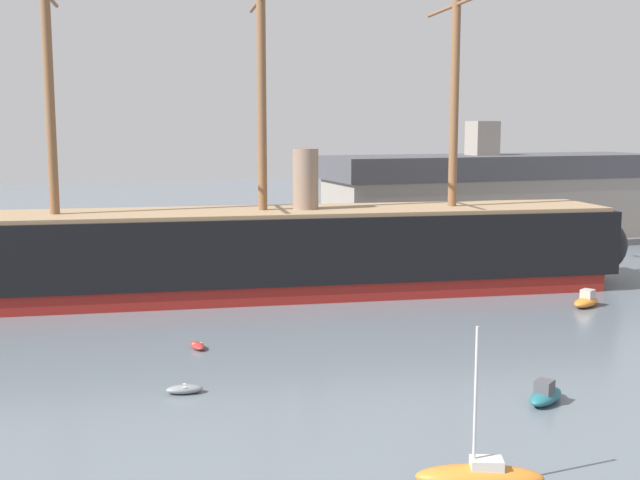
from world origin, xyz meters
TOP-DOWN VIEW (x-y plane):
  - tall_ship at (-6.00, 50.42)m, footprint 76.64×20.11m
  - sailboat_foreground_left at (-7.52, 10.06)m, footprint 5.58×3.46m
  - motorboat_near_centre at (1.23, 18.11)m, footprint 3.36×2.86m
  - dinghy_mid_left at (-17.16, 26.12)m, footprint 2.19×1.19m
  - dinghy_alongside_bow at (-14.81, 34.93)m, footprint 1.04×1.94m
  - motorboat_alongside_stern at (18.27, 36.99)m, footprint 3.68×2.90m
  - sailboat_far_left at (-27.20, 52.66)m, footprint 3.77×1.60m
  - dinghy_distant_centre at (3.95, 62.53)m, footprint 1.81×1.83m
  - dockside_warehouse_right at (29.40, 70.56)m, footprint 46.31×13.55m

SIDE VIEW (x-z plane):
  - dinghy_distant_centre at x=3.95m, z-range 0.00..0.43m
  - dinghy_alongside_bow at x=-14.81m, z-range 0.00..0.44m
  - dinghy_mid_left at x=-17.16m, z-range 0.00..0.49m
  - sailboat_far_left at x=-27.20m, z-range -1.98..2.77m
  - motorboat_near_centre at x=1.23m, z-range -0.20..1.13m
  - motorboat_alongside_stern at x=18.27m, z-range -0.21..1.22m
  - sailboat_foreground_left at x=-7.52m, z-range -2.91..4.08m
  - tall_ship at x=-6.00m, z-range -14.45..22.51m
  - dockside_warehouse_right at x=29.40m, z-range -2.11..13.41m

